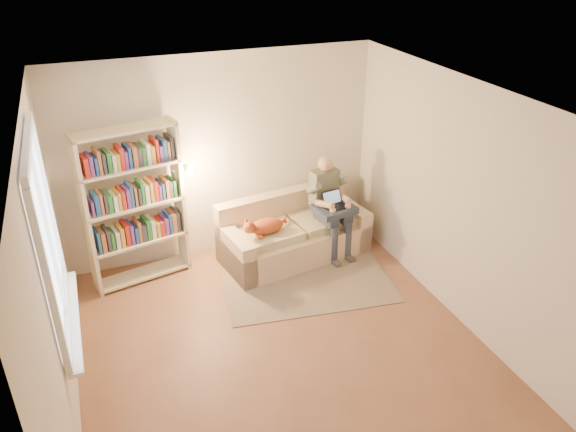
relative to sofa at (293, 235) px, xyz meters
name	(u,v)px	position (x,y,z in m)	size (l,w,h in m)	color
floor	(284,351)	(-0.79, -1.74, -0.29)	(4.50, 4.50, 0.00)	brown
ceiling	(283,104)	(-0.79, -1.74, 2.31)	(4.00, 4.50, 0.02)	white
wall_left	(52,287)	(-2.79, -1.74, 1.01)	(0.02, 4.50, 2.60)	silver
wall_right	(464,207)	(1.21, -1.74, 1.01)	(0.02, 4.50, 2.60)	silver
wall_back	(220,157)	(-0.79, 0.51, 1.01)	(4.00, 0.02, 2.60)	silver
wall_front	(418,421)	(-0.79, -3.99, 1.01)	(4.00, 0.02, 2.60)	silver
window	(57,265)	(-2.73, -1.54, 1.08)	(0.12, 1.52, 1.69)	white
sofa	(293,235)	(0.00, 0.00, 0.00)	(1.99, 1.12, 0.80)	beige
person	(329,201)	(0.47, -0.08, 0.45)	(0.43, 0.61, 1.31)	slate
cat	(266,226)	(-0.43, -0.19, 0.32)	(0.64, 0.30, 0.24)	#DA602A
blanket	(331,210)	(0.43, -0.20, 0.39)	(0.49, 0.40, 0.08)	#2A354A
laptop	(330,203)	(0.43, -0.19, 0.47)	(0.30, 0.28, 0.22)	black
bookshelf	(134,199)	(-1.92, 0.16, 0.79)	(1.33, 0.53, 1.95)	beige
rug	(308,285)	(-0.09, -0.74, -0.29)	(2.03, 1.20, 0.01)	gray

